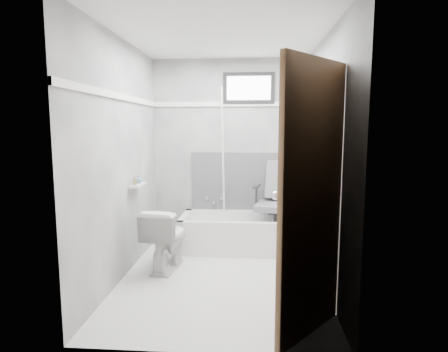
# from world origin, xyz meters

# --- Properties ---
(floor) EXTENTS (2.60, 2.60, 0.00)m
(floor) POSITION_xyz_m (0.00, 0.00, 0.00)
(floor) COLOR white
(floor) RESTS_ON ground
(ceiling) EXTENTS (2.60, 2.60, 0.00)m
(ceiling) POSITION_xyz_m (0.00, 0.00, 2.40)
(ceiling) COLOR silver
(ceiling) RESTS_ON floor
(wall_back) EXTENTS (2.00, 0.02, 2.40)m
(wall_back) POSITION_xyz_m (0.00, 1.30, 1.20)
(wall_back) COLOR slate
(wall_back) RESTS_ON floor
(wall_front) EXTENTS (2.00, 0.02, 2.40)m
(wall_front) POSITION_xyz_m (0.00, -1.30, 1.20)
(wall_front) COLOR slate
(wall_front) RESTS_ON floor
(wall_left) EXTENTS (0.02, 2.60, 2.40)m
(wall_left) POSITION_xyz_m (-1.00, 0.00, 1.20)
(wall_left) COLOR slate
(wall_left) RESTS_ON floor
(wall_right) EXTENTS (0.02, 2.60, 2.40)m
(wall_right) POSITION_xyz_m (1.00, 0.00, 1.20)
(wall_right) COLOR slate
(wall_right) RESTS_ON floor
(bathtub) EXTENTS (1.50, 0.70, 0.42)m
(bathtub) POSITION_xyz_m (0.17, 0.93, 0.21)
(bathtub) COLOR white
(bathtub) RESTS_ON floor
(office_chair) EXTENTS (0.68, 0.68, 0.98)m
(office_chair) POSITION_xyz_m (0.60, 0.98, 0.61)
(office_chair) COLOR slate
(office_chair) RESTS_ON bathtub
(toilet) EXTENTS (0.46, 0.72, 0.66)m
(toilet) POSITION_xyz_m (-0.62, 0.21, 0.33)
(toilet) COLOR white
(toilet) RESTS_ON floor
(door) EXTENTS (0.78, 0.78, 2.00)m
(door) POSITION_xyz_m (0.98, -1.28, 1.00)
(door) COLOR brown
(door) RESTS_ON floor
(window) EXTENTS (0.66, 0.04, 0.40)m
(window) POSITION_xyz_m (0.25, 1.29, 2.02)
(window) COLOR black
(window) RESTS_ON wall_back
(backerboard) EXTENTS (1.50, 0.02, 0.78)m
(backerboard) POSITION_xyz_m (0.25, 1.29, 0.80)
(backerboard) COLOR #4C4C4F
(backerboard) RESTS_ON wall_back
(trim_back) EXTENTS (2.00, 0.02, 0.06)m
(trim_back) POSITION_xyz_m (0.00, 1.29, 1.82)
(trim_back) COLOR white
(trim_back) RESTS_ON wall_back
(trim_left) EXTENTS (0.02, 2.60, 0.06)m
(trim_left) POSITION_xyz_m (-0.99, 0.00, 1.82)
(trim_left) COLOR white
(trim_left) RESTS_ON wall_left
(pole) EXTENTS (0.02, 0.51, 1.90)m
(pole) POSITION_xyz_m (-0.06, 1.06, 1.05)
(pole) COLOR white
(pole) RESTS_ON bathtub
(shelf) EXTENTS (0.10, 0.32, 0.02)m
(shelf) POSITION_xyz_m (-0.93, 0.28, 0.90)
(shelf) COLOR silver
(shelf) RESTS_ON wall_left
(soap_bottle_a) EXTENTS (0.05, 0.05, 0.10)m
(soap_bottle_a) POSITION_xyz_m (-0.94, 0.20, 0.97)
(soap_bottle_a) COLOR olive
(soap_bottle_a) RESTS_ON shelf
(soap_bottle_b) EXTENTS (0.08, 0.08, 0.09)m
(soap_bottle_b) POSITION_xyz_m (-0.94, 0.34, 0.96)
(soap_bottle_b) COLOR slate
(soap_bottle_b) RESTS_ON shelf
(faucet) EXTENTS (0.26, 0.10, 0.16)m
(faucet) POSITION_xyz_m (-0.20, 1.27, 0.55)
(faucet) COLOR silver
(faucet) RESTS_ON wall_back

